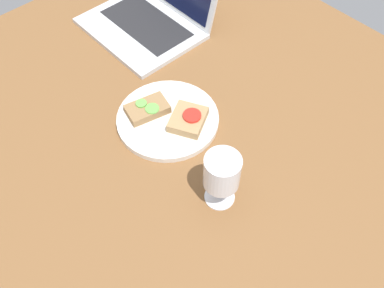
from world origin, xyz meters
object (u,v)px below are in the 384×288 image
at_px(sandwich_with_tomato, 188,119).
at_px(wine_glass, 222,174).
at_px(laptop, 152,13).
at_px(sandwich_with_cucumber, 147,109).
at_px(plate, 168,119).

height_order(sandwich_with_tomato, wine_glass, wine_glass).
xyz_separation_m(wine_glass, laptop, (-0.57, 0.28, -0.06)).
height_order(sandwich_with_tomato, laptop, laptop).
bearing_deg(sandwich_with_cucumber, plate, 28.59).
height_order(sandwich_with_cucumber, laptop, laptop).
bearing_deg(sandwich_with_tomato, plate, -151.22).
relative_size(sandwich_with_tomato, wine_glass, 0.82).
relative_size(plate, sandwich_with_tomato, 2.16).
distance_m(plate, laptop, 0.39).
xyz_separation_m(sandwich_with_cucumber, wine_glass, (0.29, -0.03, 0.07)).
bearing_deg(plate, wine_glass, -13.59).
xyz_separation_m(plate, sandwich_with_tomato, (0.05, 0.03, 0.02)).
bearing_deg(plate, laptop, 146.19).
bearing_deg(laptop, sandwich_with_cucumber, -41.18).
height_order(plate, laptop, laptop).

